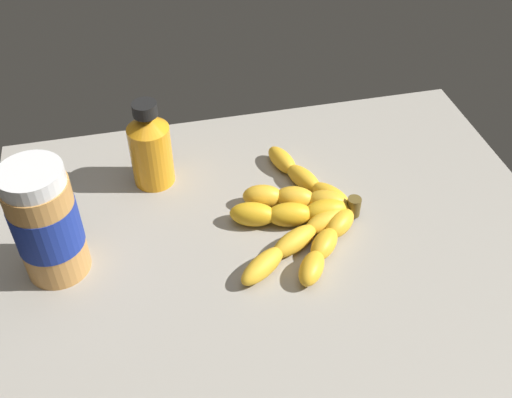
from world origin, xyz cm
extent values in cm
cube|color=gray|center=(0.00, 0.00, -1.78)|extent=(78.94, 60.08, 3.56)
ellipsoid|color=gold|center=(-9.21, -4.88, 1.44)|extent=(6.24, 7.18, 2.87)
ellipsoid|color=gold|center=(-6.45, -9.51, 1.44)|extent=(5.59, 7.33, 2.87)
ellipsoid|color=gold|center=(-4.41, -14.50, 1.44)|extent=(4.81, 7.31, 2.87)
ellipsoid|color=gold|center=(-8.19, -3.22, 1.75)|extent=(6.85, 5.82, 3.49)
ellipsoid|color=gold|center=(-3.88, -5.14, 1.75)|extent=(6.76, 5.35, 3.49)
ellipsoid|color=gold|center=(0.62, -6.54, 1.75)|extent=(6.58, 4.82, 3.49)
ellipsoid|color=gold|center=(-7.48, -1.49, 1.74)|extent=(6.64, 3.57, 3.49)
ellipsoid|color=gold|center=(-2.24, -1.95, 1.74)|extent=(7.08, 4.51, 3.49)
ellipsoid|color=gold|center=(2.88, -3.20, 1.74)|extent=(7.36, 5.36, 3.49)
ellipsoid|color=gold|center=(-7.29, 0.25, 1.47)|extent=(8.41, 5.61, 2.95)
ellipsoid|color=gold|center=(-1.60, 2.92, 1.47)|extent=(8.32, 6.38, 2.95)
ellipsoid|color=gold|center=(3.70, 6.30, 1.47)|extent=(8.09, 7.04, 2.95)
ellipsoid|color=gold|center=(-8.70, 1.10, 1.51)|extent=(6.47, 6.17, 3.03)
ellipsoid|color=gold|center=(-5.32, 4.42, 1.51)|extent=(6.20, 6.44, 3.03)
ellipsoid|color=gold|center=(-2.41, 8.16, 1.51)|extent=(5.84, 6.61, 3.03)
cylinder|color=brown|center=(-11.62, -1.44, 1.80)|extent=(2.00, 2.00, 3.00)
cylinder|color=#BF8442|center=(29.81, -0.88, 7.32)|extent=(8.24, 8.24, 14.64)
cylinder|color=navy|center=(29.81, -0.88, 8.05)|extent=(8.40, 8.40, 6.59)
cylinder|color=silver|center=(29.81, -0.88, 15.70)|extent=(7.86, 7.86, 2.12)
cylinder|color=orange|center=(15.59, -15.96, 4.88)|extent=(6.27, 6.27, 9.76)
cone|color=orange|center=(15.59, -15.96, 10.94)|extent=(6.27, 6.27, 2.37)
cylinder|color=black|center=(15.59, -15.96, 13.09)|extent=(3.60, 3.60, 1.92)
camera|label=1|loc=(16.19, 56.79, 61.12)|focal=42.25mm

